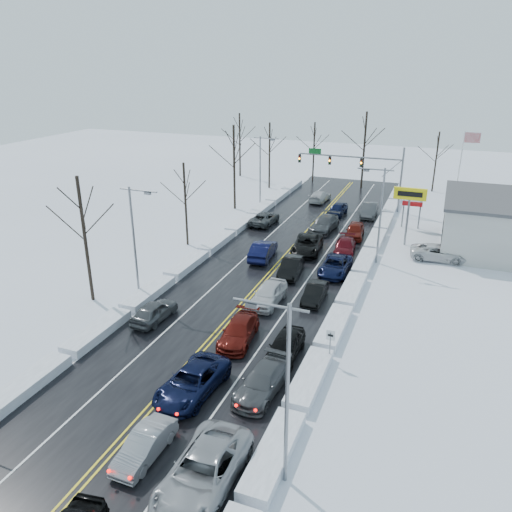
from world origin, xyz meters
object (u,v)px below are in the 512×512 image
at_px(flagpole, 461,166).
at_px(traffic_signal_mast, 361,166).
at_px(tires_plus_sign, 410,198).
at_px(oncoming_car_0, 263,258).

bearing_deg(flagpole, traffic_signal_mast, -170.27).
height_order(tires_plus_sign, flagpole, flagpole).
bearing_deg(tires_plus_sign, flagpole, 71.56).
xyz_separation_m(traffic_signal_mast, tires_plus_sign, (7.05, -12.00, -0.49)).
relative_size(traffic_signal_mast, oncoming_car_0, 2.62).
relative_size(flagpole, oncoming_car_0, 1.97).
xyz_separation_m(traffic_signal_mast, oncoming_car_0, (-5.32, -20.79, -5.48)).
distance_m(traffic_signal_mast, tires_plus_sign, 13.92).
bearing_deg(oncoming_car_0, tires_plus_sign, -150.34).
relative_size(traffic_signal_mast, flagpole, 1.33).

